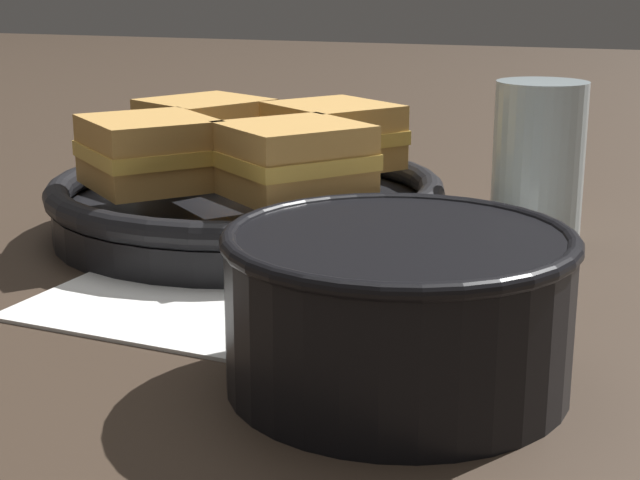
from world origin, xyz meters
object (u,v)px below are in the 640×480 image
(drinking_glass, at_px, (538,160))
(spoon, at_px, (360,274))
(sandwich_far_left, at_px, (293,160))
(sandwich_near_right, at_px, (149,152))
(skillet, at_px, (247,203))
(sandwich_near_left, at_px, (205,130))
(soup_bowl, at_px, (398,298))
(sandwich_far_right, at_px, (333,135))

(drinking_glass, bearing_deg, spoon, -116.96)
(sandwich_far_left, relative_size, drinking_glass, 1.05)
(spoon, height_order, sandwich_near_right, sandwich_near_right)
(skillet, bearing_deg, sandwich_near_left, 141.47)
(soup_bowl, height_order, sandwich_far_right, sandwich_far_right)
(sandwich_near_right, bearing_deg, sandwich_far_right, 50.65)
(sandwich_far_right, bearing_deg, sandwich_near_right, -129.35)
(sandwich_near_left, relative_size, sandwich_far_right, 0.97)
(soup_bowl, relative_size, drinking_glass, 1.44)
(soup_bowl, relative_size, spoon, 0.93)
(skillet, distance_m, sandwich_far_left, 0.08)
(sandwich_near_right, distance_m, drinking_glass, 0.27)
(spoon, bearing_deg, skillet, 121.78)
(sandwich_near_right, height_order, sandwich_far_right, same)
(sandwich_near_left, distance_m, sandwich_near_right, 0.10)
(skillet, xyz_separation_m, sandwich_near_right, (-0.04, -0.06, 0.04))
(skillet, relative_size, sandwich_near_left, 3.45)
(sandwich_near_right, bearing_deg, soup_bowl, -36.26)
(sandwich_near_left, relative_size, drinking_glass, 1.01)
(spoon, relative_size, sandwich_far_left, 1.47)
(soup_bowl, relative_size, sandwich_near_right, 1.37)
(soup_bowl, xyz_separation_m, sandwich_near_left, (-0.23, 0.26, 0.02))
(drinking_glass, bearing_deg, soup_bowl, -93.54)
(drinking_glass, bearing_deg, sandwich_far_right, -176.25)
(sandwich_far_left, bearing_deg, sandwich_near_right, -174.35)
(spoon, relative_size, sandwich_far_right, 1.48)
(skillet, bearing_deg, sandwich_near_right, -127.83)
(sandwich_far_right, bearing_deg, sandwich_far_left, -84.35)
(drinking_glass, bearing_deg, sandwich_near_right, -153.38)
(skillet, height_order, drinking_glass, drinking_glass)
(sandwich_near_right, height_order, drinking_glass, drinking_glass)
(soup_bowl, distance_m, sandwich_near_right, 0.27)
(sandwich_far_left, height_order, sandwich_far_right, same)
(spoon, bearing_deg, drinking_glass, 42.80)
(sandwich_near_left, bearing_deg, sandwich_near_right, -84.35)
(skillet, bearing_deg, sandwich_far_right, 49.08)
(spoon, height_order, sandwich_far_right, sandwich_far_right)
(sandwich_near_left, xyz_separation_m, sandwich_far_left, (0.11, -0.09, 0.00))
(sandwich_far_right, bearing_deg, skillet, -130.92)
(skillet, distance_m, sandwich_near_left, 0.08)
(skillet, bearing_deg, spoon, -37.99)
(soup_bowl, distance_m, sandwich_far_right, 0.30)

